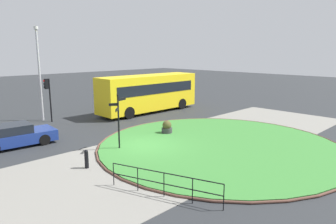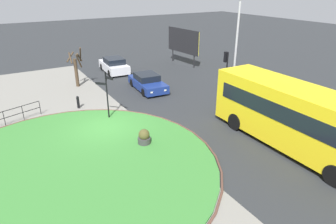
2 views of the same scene
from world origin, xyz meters
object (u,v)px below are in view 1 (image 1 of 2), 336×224
Objects in this scene: signpost_directional at (118,117)px; traffic_light_near at (48,90)px; car_near_lane at (15,136)px; lamppost_tall at (39,71)px; bollard_foreground at (87,159)px; bus_yellow at (149,92)px; planter_near_signpost at (167,128)px.

traffic_light_near is (0.28, 9.43, 0.62)m from signpost_directional.
car_near_lane is 7.65m from lamppost_tall.
lamppost_tall is at bearing 75.89° from bollard_foreground.
car_near_lane is at bearing -168.92° from bus_yellow.
lamppost_tall reaches higher than bollard_foreground.
lamppost_tall reaches higher than planter_near_signpost.
traffic_light_near reaches higher than bus_yellow.
lamppost_tall is at bearing -77.36° from traffic_light_near.
car_near_lane is at bearing 128.82° from signpost_directional.
planter_near_signpost is at bearing 119.68° from traffic_light_near.
car_near_lane is (-3.87, 4.81, -1.25)m from signpost_directional.
car_near_lane is 9.17m from planter_near_signpost.
bollard_foreground is at bearing -104.11° from lamppost_tall.
bus_yellow is 9.21m from lamppost_tall.
bollard_foreground is 0.21× the size of car_near_lane.
signpost_directional is at bearing 94.35° from traffic_light_near.
signpost_directional is at bearing 23.62° from bollard_foreground.
lamppost_tall is 11.30m from planter_near_signpost.
signpost_directional is 3.46× the size of planter_near_signpost.
bollard_foreground is 1.00× the size of planter_near_signpost.
bollard_foreground is 14.01m from bus_yellow.
traffic_light_near is (-8.20, 2.36, 0.71)m from bus_yellow.
bus_yellow is 2.22× the size of car_near_lane.
traffic_light_near is (4.15, 4.62, 1.87)m from car_near_lane.
car_near_lane reaches higher than bollard_foreground.
planter_near_signpost is (4.04, -9.95, -3.50)m from lamppost_tall.
signpost_directional reaches higher than planter_near_signpost.
traffic_light_near reaches higher than signpost_directional.
traffic_light_near reaches higher than bollard_foreground.
signpost_directional is 10.61m from lamppost_tall.
bus_yellow is 7.99m from planter_near_signpost.
bollard_foreground is 7.15m from planter_near_signpost.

